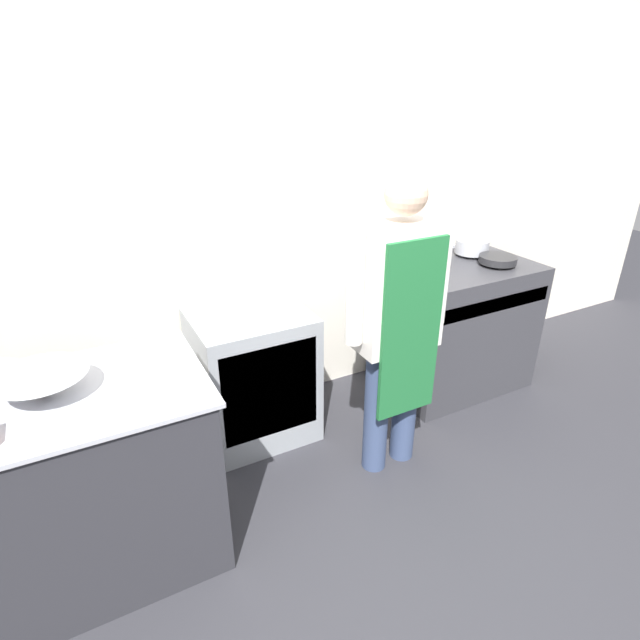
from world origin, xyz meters
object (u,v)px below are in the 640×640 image
object	(u,v)px
saute_pan	(498,259)
stock_pot	(426,244)
stove	(454,325)
fridge_unit	(254,376)
sauce_pot	(472,246)
person_cook	(398,315)
mixing_bowl	(42,386)

from	to	relation	value
saute_pan	stock_pot	bearing A→B (deg)	149.62
stove	saute_pan	world-z (taller)	saute_pan
fridge_unit	sauce_pot	size ratio (longest dim) A/B	3.51
person_cook	sauce_pot	bearing A→B (deg)	30.46
person_cook	fridge_unit	bearing A→B (deg)	132.82
stove	sauce_pot	distance (m)	0.58
person_cook	stove	bearing A→B (deg)	30.09
mixing_bowl	sauce_pot	bearing A→B (deg)	11.77
stove	saute_pan	distance (m)	0.56
stove	mixing_bowl	bearing A→B (deg)	-170.05
sauce_pot	person_cook	bearing A→B (deg)	-149.54
sauce_pot	stock_pot	bearing A→B (deg)	180.00
sauce_pot	stove	bearing A→B (deg)	-147.86
stock_pot	sauce_pot	world-z (taller)	stock_pot
person_cook	stock_pot	bearing A→B (deg)	43.42
person_cook	saute_pan	size ratio (longest dim) A/B	6.66
fridge_unit	mixing_bowl	bearing A→B (deg)	-152.61
stove	fridge_unit	bearing A→B (deg)	176.35
person_cook	saute_pan	world-z (taller)	person_cook
stove	stock_pot	distance (m)	0.66
mixing_bowl	saute_pan	distance (m)	2.82
stove	person_cook	world-z (taller)	person_cook
saute_pan	sauce_pot	world-z (taller)	sauce_pot
stove	saute_pan	xyz separation A→B (m)	(0.20, -0.13, 0.51)
person_cook	mixing_bowl	size ratio (longest dim) A/B	4.62
stove	mixing_bowl	world-z (taller)	mixing_bowl
saute_pan	fridge_unit	bearing A→B (deg)	172.67
stove	fridge_unit	world-z (taller)	stove
stove	person_cook	distance (m)	1.19
sauce_pot	fridge_unit	bearing A→B (deg)	-179.01
fridge_unit	saute_pan	xyz separation A→B (m)	(1.73, -0.22, 0.56)
sauce_pot	mixing_bowl	bearing A→B (deg)	-168.23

